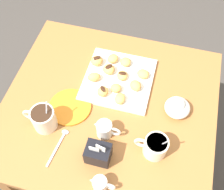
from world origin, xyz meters
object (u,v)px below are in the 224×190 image
sugar_caddy (98,153)px  beignet_0 (103,92)px  beignet_1 (122,75)px  chocolate_sauce_pitcher (100,184)px  coffee_mug_cream_left (155,146)px  cream_pitcher_white (105,129)px  beignet_3 (143,74)px  beignet_7 (120,99)px  beignet_5 (113,59)px  beignet_4 (136,86)px  beignet_8 (116,88)px  beignet_2 (94,77)px  saucer_orange_left (70,107)px  beignet_10 (109,69)px  pastry_plate_square (118,80)px  beignet_6 (126,62)px  dining_table (109,122)px  beignet_9 (97,61)px  ice_cream_bowl (178,107)px

sugar_caddy → beignet_0: size_ratio=2.20×
beignet_1 → chocolate_sauce_pitcher: bearing=94.4°
coffee_mug_cream_left → cream_pitcher_white: size_ratio=1.26×
chocolate_sauce_pitcher → beignet_3: size_ratio=1.72×
beignet_1 → beignet_7: same height
beignet_3 → beignet_5: size_ratio=1.04×
beignet_4 → beignet_8: beignet_4 is taller
beignet_2 → saucer_orange_left: bearing=68.6°
beignet_0 → beignet_1: (-0.06, -0.10, -0.00)m
beignet_0 → beignet_10: bearing=-86.6°
saucer_orange_left → pastry_plate_square: bearing=-131.0°
beignet_6 → beignet_8: size_ratio=1.09×
sugar_caddy → beignet_7: bearing=-94.3°
pastry_plate_square → saucer_orange_left: bearing=49.0°
chocolate_sauce_pitcher → beignet_5: chocolate_sauce_pitcher is taller
beignet_2 → beignet_7: 0.15m
beignet_3 → chocolate_sauce_pitcher: bearing=84.4°
pastry_plate_square → beignet_2: size_ratio=5.23×
beignet_4 → beignet_5: (0.13, -0.12, -0.00)m
cream_pitcher_white → beignet_6: (0.00, -0.35, -0.01)m
dining_table → beignet_9: beignet_9 is taller
sugar_caddy → beignet_5: (0.06, -0.45, -0.01)m
pastry_plate_square → beignet_0: bearing=65.5°
beignet_9 → beignet_10: (-0.06, 0.03, -0.00)m
beignet_1 → beignet_2: size_ratio=0.94×
beignet_9 → ice_cream_bowl: bearing=159.2°
sugar_caddy → beignet_0: 0.27m
dining_table → beignet_6: size_ratio=17.33×
coffee_mug_cream_left → beignet_0: size_ratio=2.74×
beignet_7 → beignet_10: (0.08, -0.13, 0.00)m
saucer_orange_left → beignet_4: (-0.24, -0.15, 0.03)m
beignet_2 → beignet_3: (-0.20, -0.07, -0.00)m
saucer_orange_left → cream_pitcher_white: bearing=155.9°
sugar_caddy → beignet_9: bearing=-72.8°
dining_table → beignet_1: size_ratio=16.73×
chocolate_sauce_pitcher → beignet_7: (0.02, -0.35, -0.00)m
beignet_10 → beignet_8: bearing=122.1°
beignet_9 → beignet_7: bearing=132.0°
beignet_7 → beignet_10: beignet_10 is taller
beignet_6 → beignet_10: 0.09m
chocolate_sauce_pitcher → beignet_8: bearing=-83.4°
beignet_1 → beignet_10: size_ratio=0.96×
saucer_orange_left → beignet_6: (-0.17, -0.27, 0.03)m
pastry_plate_square → beignet_8: 0.07m
beignet_1 → beignet_2: (0.12, 0.04, 0.00)m
dining_table → beignet_0: beignet_0 is taller
beignet_6 → beignet_10: size_ratio=0.93×
cream_pitcher_white → beignet_6: 0.35m
beignet_4 → chocolate_sauce_pitcher: bearing=85.9°
beignet_2 → beignet_8: (-0.11, 0.03, -0.00)m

